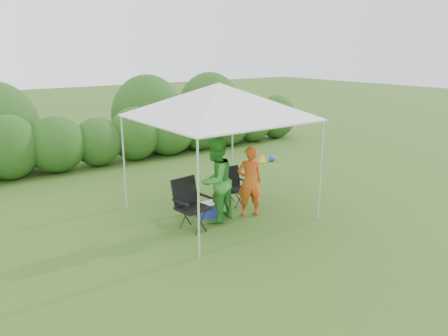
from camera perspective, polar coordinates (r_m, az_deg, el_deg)
ground at (r=9.24m, az=1.19°, el=-6.88°), size 70.00×70.00×0.00m
hedge at (r=14.08m, az=-13.71°, el=3.97°), size 15.13×1.53×1.80m
canopy at (r=9.02m, az=-0.67°, el=8.77°), size 3.10×3.10×2.83m
chair_right at (r=10.03m, az=1.14°, el=-2.06°), size 0.58×0.54×0.88m
chair_left at (r=8.67m, az=-4.54°, el=-4.31°), size 0.70×0.65×1.03m
man at (r=9.29m, az=3.38°, el=-1.75°), size 0.66×0.56×1.54m
woman at (r=8.94m, az=-1.10°, el=-1.68°), size 1.04×0.93×1.76m
cooler at (r=9.38m, az=-1.80°, el=-5.43°), size 0.41×0.31×0.33m
bottle at (r=9.29m, az=-1.36°, el=-3.86°), size 0.06×0.06×0.22m
lawn_toy at (r=14.01m, az=5.37°, el=1.34°), size 0.51×0.43×0.26m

